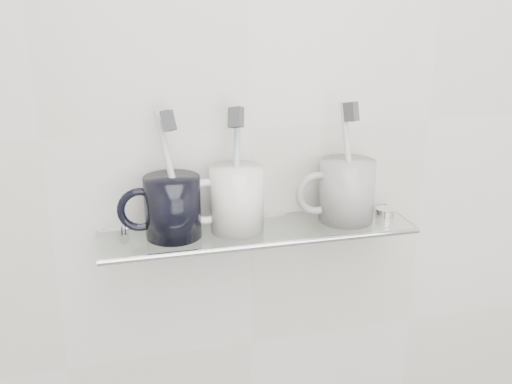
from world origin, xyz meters
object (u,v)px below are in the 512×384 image
object	(u,v)px
mug_left	(173,207)
mug_right	(347,191)
mug_center	(237,199)
shelf_glass	(259,231)

from	to	relation	value
mug_left	mug_right	world-z (taller)	mug_right
mug_center	mug_right	xyz separation A→B (m)	(0.18, 0.00, -0.00)
mug_left	shelf_glass	bearing A→B (deg)	11.42
shelf_glass	mug_center	size ratio (longest dim) A/B	4.82
mug_center	shelf_glass	bearing A→B (deg)	-25.92
shelf_glass	mug_center	bearing A→B (deg)	171.77
mug_left	mug_right	xyz separation A→B (m)	(0.28, 0.00, 0.00)
mug_left	mug_center	size ratio (longest dim) A/B	0.92
shelf_glass	mug_left	world-z (taller)	mug_left
mug_right	mug_left	bearing A→B (deg)	155.68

